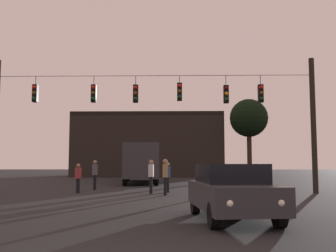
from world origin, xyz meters
name	(u,v)px	position (x,y,z in m)	size (l,w,h in m)	color
ground_plane	(160,185)	(0.00, 24.50, 0.00)	(168.00, 168.00, 0.00)	black
overhead_signal_span	(154,114)	(0.03, 15.86, 4.20)	(17.19, 0.44, 7.15)	black
city_bus	(141,160)	(-1.69, 27.21, 1.87)	(3.50, 11.18, 3.00)	#2D2D33
car_near_right	(231,191)	(2.73, 5.92, 0.80)	(2.25, 4.47, 1.52)	#2D2D33
pedestrian_crossing_left	(78,177)	(-3.96, 15.85, 0.86)	(0.27, 0.38, 1.54)	black
pedestrian_crossing_center	(216,178)	(3.16, 14.69, 0.85)	(0.34, 0.41, 1.53)	black
pedestrian_crossing_right	(95,173)	(-3.62, 18.50, 0.99)	(0.27, 0.38, 1.75)	black
pedestrian_near_bus	(151,174)	(-0.08, 15.51, 0.99)	(0.27, 0.38, 1.74)	black
pedestrian_trailing	(168,175)	(0.75, 16.42, 0.91)	(0.32, 0.41, 1.62)	black
pedestrian_far_side	(165,175)	(0.68, 14.38, 1.00)	(0.26, 0.37, 1.76)	black
corner_building	(150,146)	(-2.25, 47.06, 3.84)	(18.09, 12.44, 7.69)	black
tree_left_silhouette	(249,119)	(9.55, 40.38, 6.72)	(4.37, 4.37, 8.98)	#2D2116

